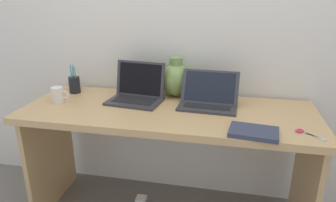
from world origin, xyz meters
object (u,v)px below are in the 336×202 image
laptop_left (137,91)px  laptop_right (209,97)px  scissors (305,133)px  green_vase (176,79)px  pen_cup (75,84)px  notebook_stack (254,132)px  power_brick (141,199)px  coffee_mug (58,95)px

laptop_left → laptop_right: bearing=-1.9°
laptop_right → scissors: 0.57m
green_vase → pen_cup: 0.68m
notebook_stack → power_brick: size_ratio=3.29×
notebook_stack → pen_cup: (-1.15, 0.42, 0.05)m
laptop_left → coffee_mug: (-0.46, -0.14, -0.01)m
scissors → power_brick: bearing=163.0°
coffee_mug → scissors: 1.40m
scissors → power_brick: (-0.93, 0.28, -0.74)m
green_vase → coffee_mug: 0.74m
laptop_right → green_vase: bearing=145.8°
laptop_left → notebook_stack: bearing=-27.3°
laptop_right → laptop_left: bearing=178.1°
laptop_left → pen_cup: bearing=172.3°
green_vase → power_brick: size_ratio=3.61×
laptop_right → scissors: (0.49, -0.28, -0.05)m
notebook_stack → pen_cup: size_ratio=1.22×
pen_cup → notebook_stack: bearing=-20.0°
laptop_left → pen_cup: laptop_left is taller
notebook_stack → power_brick: 1.07m
laptop_right → coffee_mug: bearing=-172.1°
notebook_stack → pen_cup: 1.22m
laptop_left → pen_cup: (-0.46, 0.06, -0.01)m
laptop_right → green_vase: size_ratio=1.38×
scissors → coffee_mug: bearing=173.5°
laptop_left → green_vase: bearing=32.3°
pen_cup → scissors: 1.44m
coffee_mug → pen_cup: bearing=88.6°
notebook_stack → coffee_mug: coffee_mug is taller
coffee_mug → power_brick: 0.92m
green_vase → laptop_left: bearing=-147.7°
laptop_left → notebook_stack: (0.69, -0.35, -0.05)m
green_vase → coffee_mug: size_ratio=2.27×
coffee_mug → pen_cup: 0.20m
green_vase → scissors: (0.71, -0.44, -0.11)m
green_vase → scissors: size_ratio=1.94×
coffee_mug → pen_cup: (0.00, 0.20, 0.01)m
scissors → power_brick: 1.22m
green_vase → power_brick: bearing=-144.4°
laptop_left → notebook_stack: laptop_left is taller
green_vase → notebook_stack: 0.69m
laptop_left → power_brick: (0.00, -0.01, -0.80)m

